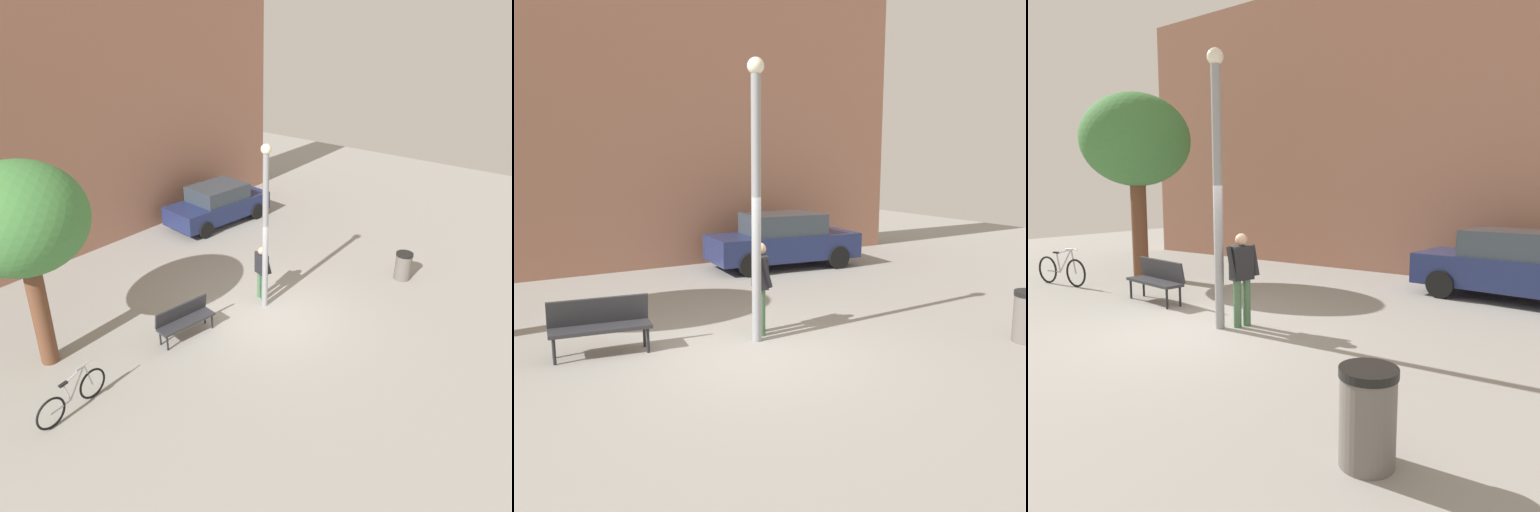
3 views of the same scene
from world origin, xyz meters
TOP-DOWN VIEW (x-y plane):
  - ground_plane at (0.00, 0.00)m, footprint 36.00×36.00m
  - building_facade at (0.00, 8.47)m, footprint 18.46×2.00m
  - lamppost at (0.34, 0.46)m, footprint 0.28×0.28m
  - person_by_lamppost at (0.59, 0.77)m, footprint 0.40×0.63m
  - park_bench at (-2.16, 1.18)m, footprint 1.65×0.69m
  - parked_car_navy at (4.18, 5.78)m, footprint 4.35×2.15m

SIDE VIEW (x-z plane):
  - ground_plane at x=0.00m, z-range 0.00..0.00m
  - park_bench at x=-2.16m, z-range 0.08..1.01m
  - parked_car_navy at x=4.18m, z-range 0.00..1.55m
  - person_by_lamppost at x=0.59m, z-range 0.13..1.80m
  - lamppost at x=0.34m, z-range 0.24..4.98m
  - building_facade at x=0.00m, z-range 0.00..8.57m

